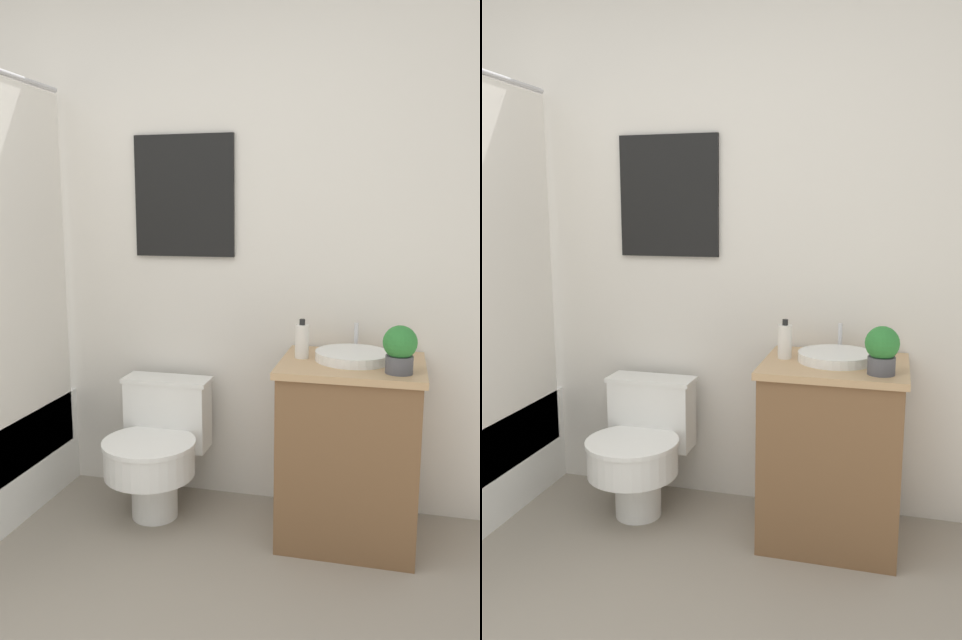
% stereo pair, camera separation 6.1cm
% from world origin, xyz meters
% --- Properties ---
extents(wall_back, '(3.32, 0.07, 2.50)m').
position_xyz_m(wall_back, '(0.00, 1.95, 1.25)').
color(wall_back, silver).
rests_on(wall_back, ground_plane).
extents(toilet, '(0.42, 0.54, 0.61)m').
position_xyz_m(toilet, '(-0.03, 1.65, 0.32)').
color(toilet, white).
rests_on(toilet, ground_plane).
extents(vanity, '(0.60, 0.52, 0.78)m').
position_xyz_m(vanity, '(0.86, 1.65, 0.39)').
color(vanity, brown).
rests_on(vanity, ground_plane).
extents(sink, '(0.32, 0.35, 0.13)m').
position_xyz_m(sink, '(0.86, 1.67, 0.80)').
color(sink, white).
rests_on(sink, vanity).
extents(soap_bottle, '(0.06, 0.06, 0.17)m').
position_xyz_m(soap_bottle, '(0.64, 1.67, 0.86)').
color(soap_bottle, silver).
rests_on(soap_bottle, vanity).
extents(potted_plant, '(0.13, 0.13, 0.19)m').
position_xyz_m(potted_plant, '(1.04, 1.50, 0.88)').
color(potted_plant, '#4C4C51').
rests_on(potted_plant, vanity).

